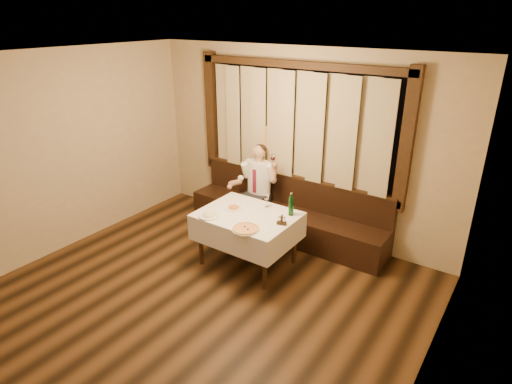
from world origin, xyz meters
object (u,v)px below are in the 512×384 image
Objects in this scene: banquette at (286,216)px; seated_man at (257,182)px; pizza at (246,229)px; green_bottle at (291,206)px; pasta_cream at (209,214)px; cruet_caddy at (282,221)px; dining_table at (248,221)px; pasta_red at (234,206)px.

seated_man is (-0.49, -0.09, 0.49)m from banquette.
pizza is 0.73m from green_bottle.
pasta_cream is at bearing -105.19° from banquette.
banquette reaches higher than pasta_cream.
dining_table is at bearing 165.42° from cruet_caddy.
green_bottle reaches higher than cruet_caddy.
pasta_cream is (-0.12, -0.37, 0.00)m from pasta_red.
green_bottle is (0.24, 0.68, 0.12)m from pizza.
dining_table is 0.62m from green_bottle.
pasta_cream is 0.20× the size of seated_man.
pizza is 1.11× the size of green_bottle.
seated_man is at bearing -169.77° from banquette.
banquette is 1.50m from pizza.
dining_table is 0.53m from pasta_cream.
pizza is 2.74× the size of cruet_caddy.
pizza is 0.64m from pasta_red.
seated_man reaches higher than dining_table.
green_bottle is at bearing 36.77° from pasta_cream.
green_bottle reaches higher than banquette.
dining_table is at bearing -62.31° from seated_man.
pasta_red is at bearing 163.66° from cruet_caddy.
dining_table is 0.93× the size of seated_man.
seated_man reaches higher than pasta_red.
pizza is 1.51m from seated_man.
seated_man is (-0.24, 0.91, 0.01)m from pasta_red.
pasta_cream is (-0.62, 0.03, 0.02)m from pizza.
seated_man reaches higher than banquette.
seated_man is (-0.74, 1.31, 0.03)m from pizza.
pasta_red is (-0.25, 0.03, 0.14)m from dining_table.
cruet_caddy is 0.09× the size of seated_man.
seated_man is (-0.98, 0.64, -0.09)m from green_bottle.
banquette reaches higher than cruet_caddy.
pizza is at bearing -60.79° from seated_man.
pasta_red is at bearing -75.01° from seated_man.
pizza is 1.25× the size of pasta_cream.
pizza is (0.24, -1.40, 0.46)m from banquette.
pizza is at bearing -39.56° from pasta_red.
banquette is at bearing 99.89° from pizza.
cruet_caddy reaches higher than pasta_cream.
dining_table is 10.05× the size of cruet_caddy.
cruet_caddy is at bearing 52.69° from pizza.
cruet_caddy is 1.39m from seated_man.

